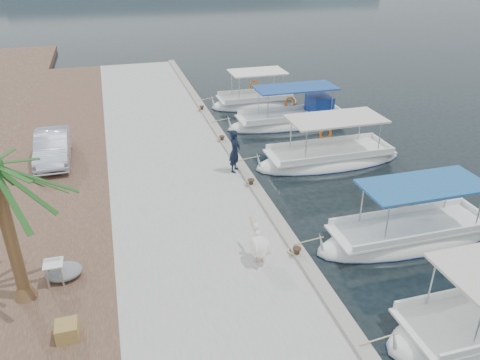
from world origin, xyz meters
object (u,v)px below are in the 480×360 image
Objects in this scene: fishing_caique_b at (409,237)px; fishing_caique_e at (255,104)px; fishing_caique_c at (329,160)px; parked_car at (53,147)px; fishing_caique_d at (293,121)px; pelican at (259,245)px; fisherman at (235,151)px.

fishing_caique_b and fishing_caique_e have the same top height.
fishing_caique_e is (-0.80, 9.37, 0.00)m from fishing_caique_c.
fishing_caique_b is 15.71m from parked_car.
fishing_caique_c is 5.36m from fishing_caique_d.
parked_car is at bearing 142.73° from fishing_caique_b.
parked_car is (-6.72, 9.83, 0.08)m from pelican.
fishing_caique_b reaches higher than pelican.
fisherman is (0.98, 6.52, 0.35)m from pelican.
fisherman reaches higher than fishing_caique_e.
fishing_caique_d is (0.24, 5.36, 0.06)m from fishing_caique_c.
fishing_caique_e is at bearing 94.89° from fishing_caique_c.
fishing_caique_b is 3.76× the size of fisherman.
pelican is 11.91m from parked_car.
fishing_caique_b is 6.87m from fishing_caique_c.
fishing_caique_e is 3.93× the size of pelican.
parked_car is at bearing -167.99° from fishing_caique_d.
fishing_caique_d reaches higher than parked_car.
fishing_caique_b is 0.93× the size of fishing_caique_d.
fisherman is at bearing 81.42° from pelican.
fishing_caique_b is at bearing -37.75° from parked_car.
parked_car is (-12.84, -2.73, 0.99)m from fishing_caique_d.
fishing_caique_b reaches higher than parked_car.
fishing_caique_b is 16.26m from fishing_caique_e.
fishing_caique_e is at bearing 11.46° from fisherman.
fisherman is at bearing -130.35° from fishing_caique_d.
pelican is 0.78× the size of fisherman.
fishing_caique_b is 7.92m from fisherman.
fishing_caique_c is (0.12, 6.87, -0.00)m from fishing_caique_b.
fishing_caique_c is 12.91m from parked_car.
fishing_caique_c is at bearing 50.79° from pelican.
fisherman is at bearing 127.70° from fishing_caique_b.
fishing_caique_b is 1.24× the size of fishing_caique_e.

